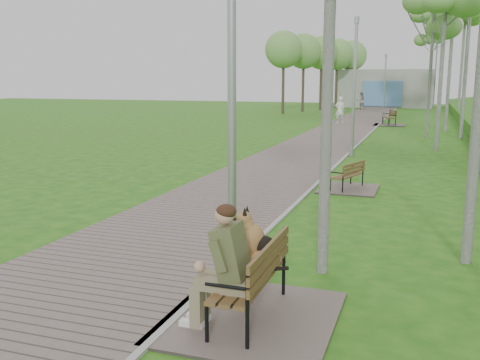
% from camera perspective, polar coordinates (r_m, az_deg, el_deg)
% --- Properties ---
extents(ground, '(120.00, 120.00, 0.00)m').
position_cam_1_polar(ground, '(10.68, 3.05, -5.48)').
color(ground, '#1F5814').
rests_on(ground, ground).
extents(walkway, '(3.50, 67.00, 0.04)m').
position_cam_1_polar(walkway, '(31.83, 10.73, 5.19)').
color(walkway, '#74655E').
rests_on(walkway, ground).
extents(kerb, '(0.10, 67.00, 0.05)m').
position_cam_1_polar(kerb, '(31.63, 13.87, 5.04)').
color(kerb, '#999993').
rests_on(kerb, ground).
extents(building_north, '(10.00, 5.20, 4.00)m').
position_cam_1_polar(building_north, '(61.00, 15.14, 9.41)').
color(building_north, '#9E9E99').
rests_on(building_north, ground).
extents(bench_main, '(2.06, 2.29, 1.80)m').
position_cam_1_polar(bench_main, '(6.73, 0.29, -10.74)').
color(bench_main, '#74655E').
rests_on(bench_main, ground).
extents(bench_second, '(1.55, 1.72, 0.95)m').
position_cam_1_polar(bench_second, '(14.90, 11.35, -0.34)').
color(bench_second, '#74655E').
rests_on(bench_second, ground).
extents(bench_third, '(1.99, 2.21, 1.22)m').
position_cam_1_polar(bench_third, '(36.57, 15.60, 6.00)').
color(bench_third, '#74655E').
rests_on(bench_third, ground).
extents(lamp_post_near, '(0.19, 0.19, 4.97)m').
position_cam_1_polar(lamp_post_near, '(7.04, -0.86, 5.41)').
color(lamp_post_near, '#A2A4AA').
rests_on(lamp_post_near, ground).
extents(lamp_post_second, '(0.20, 0.20, 5.27)m').
position_cam_1_polar(lamp_post_second, '(21.11, 12.06, 9.08)').
color(lamp_post_second, '#A2A4AA').
rests_on(lamp_post_second, ground).
extents(lamp_post_third, '(0.18, 0.18, 4.63)m').
position_cam_1_polar(lamp_post_third, '(37.74, 15.14, 9.10)').
color(lamp_post_third, '#A2A4AA').
rests_on(lamp_post_third, ground).
extents(pedestrian_near, '(0.78, 0.64, 1.83)m').
position_cam_1_polar(pedestrian_near, '(37.08, 10.61, 7.34)').
color(pedestrian_near, white).
rests_on(pedestrian_near, ground).
extents(pedestrian_far, '(1.05, 0.95, 1.77)m').
position_cam_1_polar(pedestrian_far, '(54.63, 12.79, 8.24)').
color(pedestrian_far, '#9D9589').
rests_on(pedestrian_far, ground).
extents(birch_mid_c, '(2.65, 2.65, 8.46)m').
position_cam_1_polar(birch_mid_c, '(29.28, 20.07, 17.28)').
color(birch_mid_c, silver).
rests_on(birch_mid_c, ground).
extents(birch_far_c, '(2.98, 2.98, 10.26)m').
position_cam_1_polar(birch_far_c, '(44.85, 22.96, 16.38)').
color(birch_far_c, silver).
rests_on(birch_far_c, ground).
extents(birch_distant_a, '(2.32, 2.32, 9.21)m').
position_cam_1_polar(birch_distant_a, '(46.67, 19.88, 15.31)').
color(birch_distant_a, silver).
rests_on(birch_distant_a, ground).
extents(birch_distant_b, '(2.56, 2.56, 10.20)m').
position_cam_1_polar(birch_distant_b, '(59.59, 20.40, 14.89)').
color(birch_distant_b, silver).
rests_on(birch_distant_b, ground).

